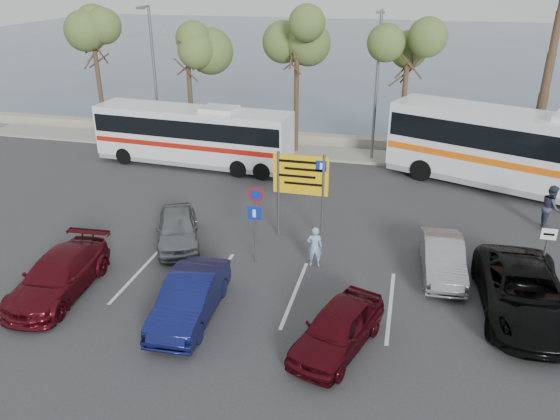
% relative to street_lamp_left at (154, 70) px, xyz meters
% --- Properties ---
extents(ground, '(120.00, 120.00, 0.00)m').
position_rel_street_lamp_left_xyz_m(ground, '(10.00, -13.52, -4.60)').
color(ground, '#303033').
rests_on(ground, ground).
extents(kerb_strip, '(44.00, 2.40, 0.15)m').
position_rel_street_lamp_left_xyz_m(kerb_strip, '(10.00, 0.48, -4.52)').
color(kerb_strip, gray).
rests_on(kerb_strip, ground).
extents(seawall, '(48.00, 0.80, 0.60)m').
position_rel_street_lamp_left_xyz_m(seawall, '(10.00, 2.48, -4.30)').
color(seawall, gray).
rests_on(seawall, ground).
extents(sea, '(140.00, 140.00, 0.00)m').
position_rel_street_lamp_left_xyz_m(sea, '(10.00, 46.48, -4.59)').
color(sea, '#3D4C61').
rests_on(sea, ground).
extents(tree_far_left, '(3.20, 3.20, 7.60)m').
position_rel_street_lamp_left_xyz_m(tree_far_left, '(-4.00, 0.48, 1.73)').
color(tree_far_left, '#382619').
rests_on(tree_far_left, kerb_strip).
extents(tree_left, '(3.20, 3.20, 7.20)m').
position_rel_street_lamp_left_xyz_m(tree_left, '(2.00, 0.48, 1.41)').
color(tree_left, '#382619').
rests_on(tree_left, kerb_strip).
extents(tree_mid, '(3.20, 3.20, 8.00)m').
position_rel_street_lamp_left_xyz_m(tree_mid, '(8.50, 0.48, 2.06)').
color(tree_mid, '#382619').
rests_on(tree_mid, kerb_strip).
extents(tree_right, '(3.20, 3.20, 7.40)m').
position_rel_street_lamp_left_xyz_m(tree_right, '(14.50, 0.48, 1.57)').
color(tree_right, '#382619').
rests_on(tree_right, kerb_strip).
extents(street_lamp_left, '(0.45, 1.15, 8.01)m').
position_rel_street_lamp_left_xyz_m(street_lamp_left, '(0.00, 0.00, 0.00)').
color(street_lamp_left, slate).
rests_on(street_lamp_left, kerb_strip).
extents(street_lamp_right, '(0.45, 1.15, 8.01)m').
position_rel_street_lamp_left_xyz_m(street_lamp_right, '(13.00, 0.00, 0.00)').
color(street_lamp_right, slate).
rests_on(street_lamp_right, kerb_strip).
extents(direction_sign, '(2.20, 0.12, 3.60)m').
position_rel_street_lamp_left_xyz_m(direction_sign, '(11.00, -10.32, -2.17)').
color(direction_sign, slate).
rests_on(direction_sign, ground).
extents(sign_no_stop, '(0.60, 0.08, 2.35)m').
position_rel_street_lamp_left_xyz_m(sign_no_stop, '(9.40, -11.13, -3.02)').
color(sign_no_stop, slate).
rests_on(sign_no_stop, ground).
extents(sign_parking, '(0.50, 0.07, 2.25)m').
position_rel_street_lamp_left_xyz_m(sign_parking, '(9.80, -12.73, -3.13)').
color(sign_parking, slate).
rests_on(sign_parking, ground).
extents(sign_taxi, '(0.50, 0.07, 2.20)m').
position_rel_street_lamp_left_xyz_m(sign_taxi, '(19.80, -12.03, -3.18)').
color(sign_taxi, slate).
rests_on(sign_taxi, ground).
extents(lane_markings, '(12.02, 4.20, 0.01)m').
position_rel_street_lamp_left_xyz_m(lane_markings, '(8.86, -14.52, -4.60)').
color(lane_markings, silver).
rests_on(lane_markings, ground).
extents(coach_bus_left, '(11.00, 3.10, 3.39)m').
position_rel_street_lamp_left_xyz_m(coach_bus_left, '(3.50, -3.02, -3.03)').
color(coach_bus_left, silver).
rests_on(coach_bus_left, ground).
extents(coach_bus_right, '(13.23, 7.45, 4.09)m').
position_rel_street_lamp_left_xyz_m(coach_bus_right, '(20.50, -3.02, -2.70)').
color(coach_bus_right, silver).
rests_on(coach_bus_right, ground).
extents(car_silver_a, '(3.04, 4.24, 1.34)m').
position_rel_street_lamp_left_xyz_m(car_silver_a, '(6.40, -12.02, -3.93)').
color(car_silver_a, slate).
rests_on(car_silver_a, ground).
extents(car_blue, '(1.70, 4.33, 1.40)m').
position_rel_street_lamp_left_xyz_m(car_blue, '(8.80, -16.60, -3.90)').
color(car_blue, '#10154E').
rests_on(car_blue, ground).
extents(car_maroon, '(2.18, 4.79, 1.36)m').
position_rel_street_lamp_left_xyz_m(car_maroon, '(4.00, -16.37, -3.92)').
color(car_maroon, '#550E17').
rests_on(car_maroon, ground).
extents(car_red, '(2.73, 4.20, 1.33)m').
position_rel_street_lamp_left_xyz_m(car_red, '(13.50, -17.02, -3.93)').
color(car_red, '#480A12').
rests_on(car_red, ground).
extents(suv_black, '(2.76, 5.65, 1.55)m').
position_rel_street_lamp_left_xyz_m(suv_black, '(18.95, -13.95, -3.83)').
color(suv_black, black).
rests_on(suv_black, ground).
extents(car_silver_b, '(1.62, 4.01, 1.29)m').
position_rel_street_lamp_left_xyz_m(car_silver_b, '(16.55, -12.02, -3.95)').
color(car_silver_b, gray).
rests_on(car_silver_b, ground).
extents(pedestrian_near, '(0.64, 0.48, 1.58)m').
position_rel_street_lamp_left_xyz_m(pedestrian_near, '(12.00, -12.52, -3.81)').
color(pedestrian_near, '#859BC2').
rests_on(pedestrian_near, ground).
extents(pedestrian_far, '(0.78, 0.97, 1.91)m').
position_rel_street_lamp_left_xyz_m(pedestrian_far, '(21.00, -7.02, -3.64)').
color(pedestrian_far, '#333A4D').
rests_on(pedestrian_far, ground).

